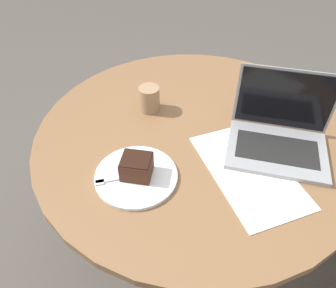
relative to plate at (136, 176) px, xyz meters
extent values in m
plane|color=#4C4742|center=(0.01, 0.30, -0.77)|extent=(12.00, 12.00, 0.00)
cylinder|color=brown|center=(0.01, 0.30, -0.76)|extent=(0.57, 0.57, 0.02)
cylinder|color=brown|center=(0.01, 0.30, -0.39)|extent=(0.12, 0.12, 0.71)
cylinder|color=brown|center=(0.01, 0.30, -0.02)|extent=(1.15, 1.15, 0.03)
cube|color=brown|center=(0.50, 0.79, -0.54)|extent=(0.05, 0.05, 0.46)
cube|color=white|center=(0.25, 0.25, 0.00)|extent=(0.47, 0.40, 0.00)
cylinder|color=silver|center=(0.00, 0.00, 0.00)|extent=(0.26, 0.26, 0.01)
cube|color=#472619|center=(0.00, 0.01, 0.04)|extent=(0.12, 0.12, 0.06)
cube|color=black|center=(0.00, 0.01, 0.07)|extent=(0.11, 0.11, 0.00)
cube|color=silver|center=(-0.02, -0.03, 0.01)|extent=(0.11, 0.14, 0.00)
cube|color=silver|center=(-0.06, -0.09, 0.01)|extent=(0.04, 0.04, 0.00)
cylinder|color=#997556|center=(-0.21, 0.29, 0.04)|extent=(0.08, 0.08, 0.10)
cylinder|color=silver|center=(0.22, 0.62, 0.05)|extent=(0.08, 0.08, 0.10)
cube|color=gray|center=(0.28, 0.38, 0.00)|extent=(0.40, 0.36, 0.02)
cube|color=black|center=(0.28, 0.38, 0.01)|extent=(0.30, 0.24, 0.00)
cube|color=gray|center=(0.22, 0.50, 0.13)|extent=(0.29, 0.15, 0.23)
cube|color=black|center=(0.23, 0.49, 0.13)|extent=(0.28, 0.14, 0.21)
camera|label=1|loc=(0.52, -0.45, 0.77)|focal=35.00mm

